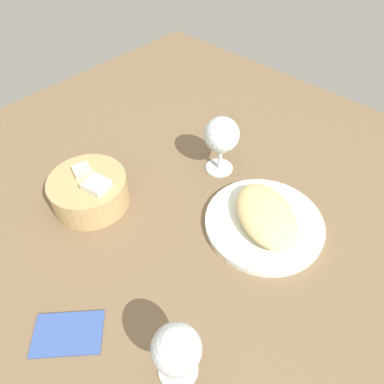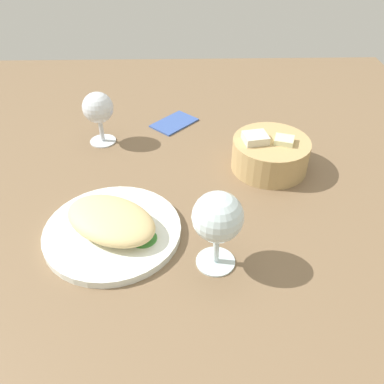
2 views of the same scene
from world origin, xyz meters
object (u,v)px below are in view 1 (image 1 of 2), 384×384
at_px(bread_basket, 90,191).
at_px(wine_glass_far, 177,350).
at_px(plate, 264,223).
at_px(wine_glass_near, 222,137).
at_px(folded_napkin, 68,333).

relative_size(bread_basket, wine_glass_far, 1.31).
distance_m(plate, bread_basket, 0.37).
bearing_deg(plate, bread_basket, 32.74).
relative_size(bread_basket, wine_glass_near, 1.16).
distance_m(bread_basket, wine_glass_near, 0.30).
height_order(plate, bread_basket, bread_basket).
height_order(wine_glass_near, folded_napkin, wine_glass_near).
bearing_deg(folded_napkin, bread_basket, -90.82).
bearing_deg(wine_glass_near, plate, 158.48).
bearing_deg(bread_basket, plate, -147.26).
xyz_separation_m(plate, folded_napkin, (0.10, 0.40, -0.00)).
xyz_separation_m(bread_basket, wine_glass_far, (-0.37, 0.12, 0.05)).
bearing_deg(folded_napkin, wine_glass_far, 159.77).
xyz_separation_m(bread_basket, folded_napkin, (-0.20, 0.20, -0.03)).
height_order(bread_basket, wine_glass_far, wine_glass_far).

